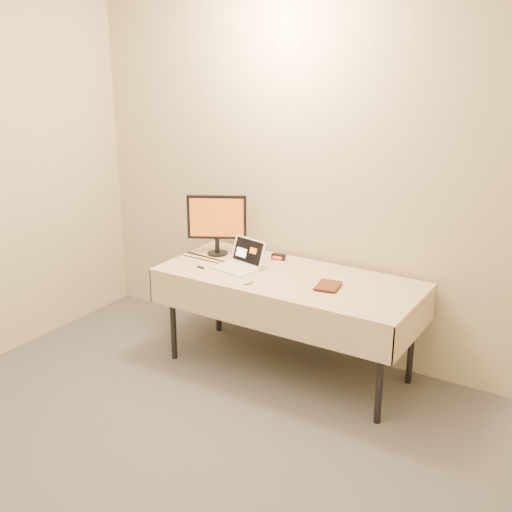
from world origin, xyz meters
The scene contains 9 objects.
back_wall centered at (0.00, 2.50, 1.35)m, with size 4.00×0.10×2.70m, color beige.
table centered at (0.00, 2.05, 0.68)m, with size 1.86×0.81×0.74m.
laptop centered at (-0.38, 2.01, 0.79)m, with size 0.35×0.33×0.20m.
monitor centered at (-0.70, 2.18, 1.01)m, with size 0.41×0.24×0.47m.
book centered at (0.25, 1.98, 0.84)m, with size 0.15×0.02×0.20m, color #913A1A.
alarm_clock centered at (-0.24, 2.32, 0.76)m, with size 0.11×0.06×0.04m.
clicker centered at (-0.16, 1.77, 0.75)m, with size 0.04×0.09×0.02m, color silver.
paper_form centered at (0.31, 2.07, 0.74)m, with size 0.11×0.28×0.00m, color #BAE8B9.
usb_dongle centered at (-0.62, 1.85, 0.74)m, with size 0.06×0.02×0.01m, color black.
Camera 1 is at (2.03, -1.65, 2.31)m, focal length 45.00 mm.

